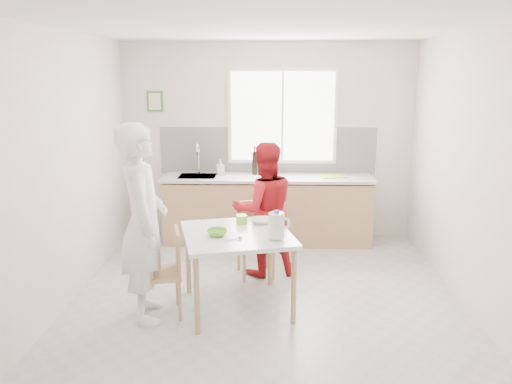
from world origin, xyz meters
TOP-DOWN VIEW (x-y plane):
  - ground at (0.00, 0.00)m, footprint 4.50×4.50m
  - room_shell at (0.00, 0.00)m, footprint 4.50×4.50m
  - window at (0.20, 2.23)m, footprint 1.50×0.06m
  - backsplash at (0.00, 2.24)m, footprint 3.00×0.02m
  - picture_frame at (-1.55, 2.23)m, footprint 0.22×0.03m
  - kitchen_counter at (-0.00, 1.95)m, footprint 2.84×0.64m
  - dining_table at (-0.28, -0.06)m, footprint 1.23×1.23m
  - chair_left at (-0.94, -0.23)m, footprint 0.48×0.48m
  - chair_far at (-0.14, 0.81)m, footprint 0.47×0.47m
  - person_white at (-1.13, -0.28)m, footprint 0.60×0.77m
  - person_red at (-0.03, 0.81)m, footprint 0.87×0.75m
  - bowl_green at (-0.46, -0.16)m, footprint 0.23×0.23m
  - bowl_white at (-0.05, 0.25)m, footprint 0.25×0.25m
  - milk_jug at (0.10, -0.26)m, footprint 0.20×0.15m
  - green_box at (-0.25, 0.23)m, footprint 0.12×0.12m
  - spoon at (-0.30, -0.30)m, footprint 0.14×0.10m
  - cutting_board at (0.89, 1.95)m, footprint 0.39×0.31m
  - wine_bottle_a at (-0.18, 2.08)m, footprint 0.07×0.07m
  - wine_bottle_b at (0.06, 2.12)m, footprint 0.07×0.07m
  - jar_amber at (0.02, 1.96)m, footprint 0.06×0.06m
  - soap_bottle at (-0.64, 2.02)m, footprint 0.12×0.12m

SIDE VIEW (x-z plane):
  - ground at x=0.00m, z-range 0.00..0.00m
  - kitchen_counter at x=0.00m, z-range -0.27..1.10m
  - chair_far at x=-0.14m, z-range 0.04..0.89m
  - chair_left at x=-0.94m, z-range 0.04..0.89m
  - dining_table at x=-0.28m, z-range 0.31..1.09m
  - person_red at x=-0.03m, z-range 0.00..1.54m
  - spoon at x=-0.30m, z-range 0.78..0.80m
  - bowl_white at x=-0.05m, z-range 0.78..0.83m
  - bowl_green at x=-0.46m, z-range 0.78..0.84m
  - green_box at x=-0.25m, z-range 0.78..0.87m
  - milk_jug at x=0.10m, z-range 0.79..1.05m
  - cutting_board at x=0.89m, z-range 0.92..0.93m
  - person_white at x=-1.13m, z-range 0.00..1.86m
  - jar_amber at x=0.02m, z-range 0.92..1.08m
  - soap_bottle at x=-0.64m, z-range 0.92..1.13m
  - wine_bottle_b at x=0.06m, z-range 0.92..1.22m
  - wine_bottle_a at x=-0.18m, z-range 0.92..1.24m
  - backsplash at x=0.00m, z-range 0.90..1.55m
  - room_shell at x=0.00m, z-range -0.61..3.89m
  - window at x=0.20m, z-range 1.05..2.35m
  - picture_frame at x=-1.55m, z-range 1.76..2.04m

